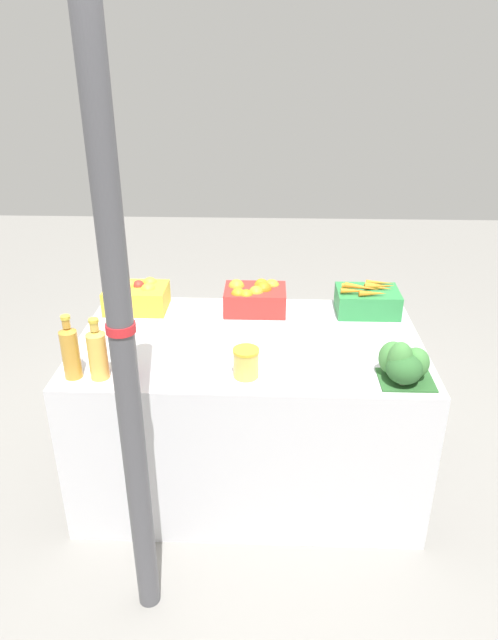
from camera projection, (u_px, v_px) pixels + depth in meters
ground_plane at (249, 473)px, 3.00m from camera, size 10.00×10.00×0.00m
market_table at (249, 410)px, 2.82m from camera, size 1.60×0.95×0.80m
support_pole at (124, 358)px, 1.83m from camera, size 0.10×0.10×2.24m
apple_crate at (136, 295)px, 2.94m from camera, size 0.31×0.23×0.15m
orange_crate at (256, 296)px, 2.92m from camera, size 0.31×0.23×0.16m
carrot_crate at (367, 300)px, 2.90m from camera, size 0.31×0.23×0.16m
broccoli_pile at (403, 363)px, 2.29m from camera, size 0.22×0.20×0.18m
juice_bottle_amber at (70, 351)px, 2.30m from camera, size 0.07×0.07×0.28m
juice_bottle_golden at (98, 353)px, 2.30m from camera, size 0.08×0.08×0.27m
juice_bottle_ruby at (123, 354)px, 2.30m from camera, size 0.08×0.08×0.26m
pickle_jar at (247, 363)px, 2.33m from camera, size 0.11×0.11×0.13m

